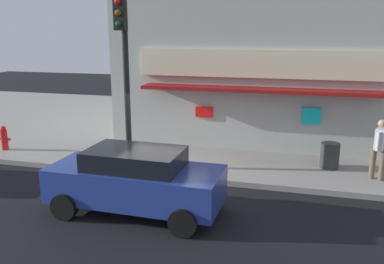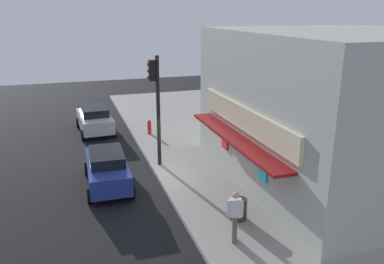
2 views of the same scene
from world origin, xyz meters
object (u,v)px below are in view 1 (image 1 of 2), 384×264
fire_hydrant (4,138)px  trash_can (330,156)px  pedestrian (379,147)px  traffic_light (124,58)px  parked_car_blue (136,180)px

fire_hydrant → trash_can: (11.19, 0.91, -0.03)m
trash_can → pedestrian: (1.24, -0.73, 0.57)m
traffic_light → fire_hydrant: (-5.11, 0.69, -2.98)m
traffic_light → trash_can: traffic_light is taller
pedestrian → traffic_light: bearing=-173.2°
traffic_light → pedestrian: bearing=6.8°
fire_hydrant → parked_car_blue: parked_car_blue is taller
trash_can → pedestrian: pedestrian is taller
traffic_light → fire_hydrant: 5.95m
trash_can → pedestrian: bearing=-30.3°
traffic_light → parked_car_blue: bearing=-62.5°
parked_car_blue → fire_hydrant: bearing=153.2°
fire_hydrant → trash_can: 11.22m
pedestrian → fire_hydrant: bearing=-179.1°
trash_can → parked_car_blue: parked_car_blue is taller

